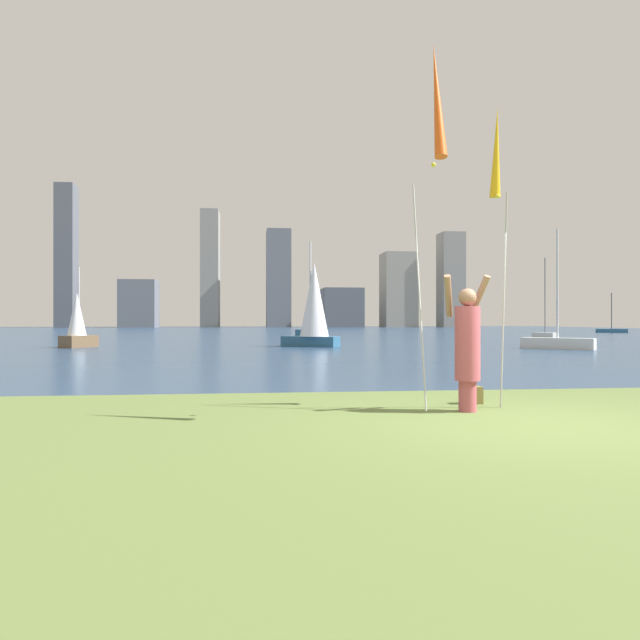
% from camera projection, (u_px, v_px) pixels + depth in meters
% --- Properties ---
extents(ground, '(120.00, 138.00, 0.12)m').
position_uv_depth(ground, '(288.00, 334.00, 57.68)').
color(ground, '#5B7038').
extents(person, '(0.69, 0.51, 1.90)m').
position_uv_depth(person, '(467.00, 344.00, 8.08)').
color(person, '#B24C59').
rests_on(person, ground).
extents(kite_flag_left, '(0.16, 1.37, 4.82)m').
position_uv_depth(kite_flag_left, '(436.00, 109.00, 7.45)').
color(kite_flag_left, '#B2B2B7').
rests_on(kite_flag_left, ground).
extents(kite_flag_right, '(0.16, 0.51, 4.38)m').
position_uv_depth(kite_flag_right, '(497.00, 160.00, 8.60)').
color(kite_flag_right, '#B2B2B7').
rests_on(kite_flag_right, ground).
extents(bag, '(0.26, 0.20, 0.26)m').
position_uv_depth(bag, '(473.00, 395.00, 8.84)').
color(bag, olive).
rests_on(bag, ground).
extents(sailboat_0, '(2.85, 2.19, 5.06)m').
position_uv_depth(sailboat_0, '(314.00, 306.00, 28.17)').
color(sailboat_0, '#2D6084').
rests_on(sailboat_0, ground).
extents(sailboat_1, '(2.68, 2.52, 5.30)m').
position_uv_depth(sailboat_1, '(557.00, 341.00, 25.72)').
color(sailboat_1, silver).
rests_on(sailboat_1, ground).
extents(sailboat_4, '(2.40, 2.51, 4.97)m').
position_uv_depth(sailboat_4, '(311.00, 332.00, 44.57)').
color(sailboat_4, '#2D6084').
rests_on(sailboat_4, ground).
extents(sailboat_5, '(1.27, 1.78, 5.50)m').
position_uv_depth(sailboat_5, '(545.00, 334.00, 39.43)').
color(sailboat_5, silver).
rests_on(sailboat_5, ground).
extents(sailboat_6, '(2.97, 2.21, 4.15)m').
position_uv_depth(sailboat_6, '(612.00, 330.00, 60.83)').
color(sailboat_6, '#2D6084').
rests_on(sailboat_6, ground).
extents(sailboat_7, '(1.52, 1.90, 3.76)m').
position_uv_depth(sailboat_7, '(78.00, 323.00, 27.28)').
color(sailboat_7, brown).
rests_on(sailboat_7, ground).
extents(skyline_tower_0, '(3.28, 3.78, 26.02)m').
position_uv_depth(skyline_tower_0, '(66.00, 256.00, 106.16)').
color(skyline_tower_0, '#565B66').
rests_on(skyline_tower_0, ground).
extents(skyline_tower_1, '(6.50, 5.76, 8.65)m').
position_uv_depth(skyline_tower_1, '(139.00, 304.00, 106.91)').
color(skyline_tower_1, slate).
rests_on(skyline_tower_1, ground).
extents(skyline_tower_2, '(3.40, 6.36, 22.41)m').
position_uv_depth(skyline_tower_2, '(210.00, 269.00, 113.04)').
color(skyline_tower_2, gray).
rests_on(skyline_tower_2, ground).
extents(skyline_tower_3, '(4.60, 7.47, 18.58)m').
position_uv_depth(skyline_tower_3, '(278.00, 279.00, 112.98)').
color(skyline_tower_3, slate).
rests_on(skyline_tower_3, ground).
extents(skyline_tower_4, '(7.52, 7.56, 7.41)m').
position_uv_depth(skyline_tower_4, '(342.00, 308.00, 112.14)').
color(skyline_tower_4, '#565B66').
rests_on(skyline_tower_4, ground).
extents(skyline_tower_5, '(6.28, 6.66, 14.46)m').
position_uv_depth(skyline_tower_5, '(398.00, 290.00, 114.49)').
color(skyline_tower_5, gray).
rests_on(skyline_tower_5, ground).
extents(skyline_tower_6, '(4.38, 4.79, 18.25)m').
position_uv_depth(skyline_tower_6, '(451.00, 280.00, 113.47)').
color(skyline_tower_6, gray).
rests_on(skyline_tower_6, ground).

